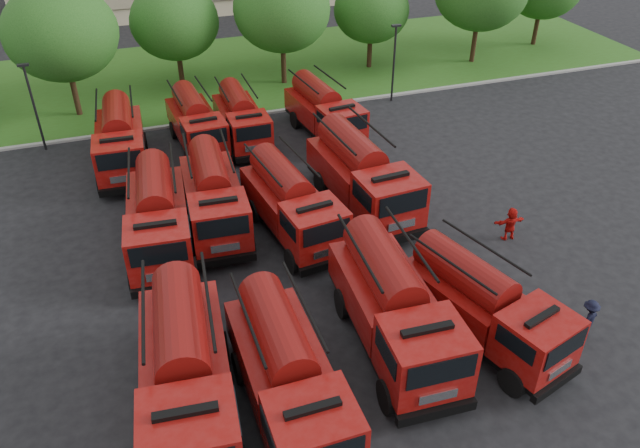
{
  "coord_description": "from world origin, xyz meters",
  "views": [
    {
      "loc": [
        -5.55,
        -18.72,
        16.64
      ],
      "look_at": [
        1.66,
        2.1,
        1.8
      ],
      "focal_mm": 35.0,
      "sensor_mm": 36.0,
      "label": 1
    }
  ],
  "objects_px": {
    "firefighter_2": "(553,366)",
    "fire_truck_5": "(214,196)",
    "fire_truck_9": "(196,123)",
    "firefighter_5": "(507,238)",
    "fire_truck_3": "(484,305)",
    "fire_truck_7": "(362,175)",
    "fire_truck_11": "(324,111)",
    "fire_truck_10": "(241,119)",
    "firefighter_4": "(181,275)",
    "fire_truck_4": "(158,217)",
    "fire_truck_6": "(292,204)",
    "fire_truck_2": "(394,307)",
    "fire_truck_0": "(185,373)",
    "fire_truck_1": "(288,375)",
    "fire_truck_8": "(120,140)",
    "firefighter_3": "(583,335)"
  },
  "relations": [
    {
      "from": "fire_truck_5",
      "to": "firefighter_4",
      "type": "bearing_deg",
      "value": -120.78
    },
    {
      "from": "fire_truck_11",
      "to": "firefighter_2",
      "type": "relative_size",
      "value": 3.74
    },
    {
      "from": "fire_truck_4",
      "to": "fire_truck_10",
      "type": "height_order",
      "value": "fire_truck_4"
    },
    {
      "from": "firefighter_2",
      "to": "fire_truck_3",
      "type": "bearing_deg",
      "value": 24.42
    },
    {
      "from": "fire_truck_3",
      "to": "fire_truck_9",
      "type": "relative_size",
      "value": 1.08
    },
    {
      "from": "fire_truck_7",
      "to": "fire_truck_2",
      "type": "bearing_deg",
      "value": -109.7
    },
    {
      "from": "fire_truck_8",
      "to": "fire_truck_9",
      "type": "bearing_deg",
      "value": 19.02
    },
    {
      "from": "fire_truck_9",
      "to": "firefighter_5",
      "type": "relative_size",
      "value": 4.17
    },
    {
      "from": "fire_truck_6",
      "to": "firefighter_3",
      "type": "bearing_deg",
      "value": -57.13
    },
    {
      "from": "fire_truck_0",
      "to": "fire_truck_1",
      "type": "bearing_deg",
      "value": -12.68
    },
    {
      "from": "fire_truck_10",
      "to": "firefighter_2",
      "type": "height_order",
      "value": "fire_truck_10"
    },
    {
      "from": "firefighter_5",
      "to": "fire_truck_4",
      "type": "bearing_deg",
      "value": -12.56
    },
    {
      "from": "fire_truck_0",
      "to": "fire_truck_8",
      "type": "xyz_separation_m",
      "value": [
        -0.72,
        17.91,
        -0.16
      ]
    },
    {
      "from": "fire_truck_4",
      "to": "fire_truck_11",
      "type": "relative_size",
      "value": 1.08
    },
    {
      "from": "fire_truck_11",
      "to": "firefighter_3",
      "type": "bearing_deg",
      "value": -85.98
    },
    {
      "from": "fire_truck_3",
      "to": "fire_truck_7",
      "type": "xyz_separation_m",
      "value": [
        -0.71,
        9.88,
        0.24
      ]
    },
    {
      "from": "fire_truck_2",
      "to": "fire_truck_9",
      "type": "distance_m",
      "value": 18.82
    },
    {
      "from": "fire_truck_11",
      "to": "firefighter_5",
      "type": "relative_size",
      "value": 4.37
    },
    {
      "from": "firefighter_2",
      "to": "firefighter_3",
      "type": "xyz_separation_m",
      "value": [
        2.04,
        0.95,
        0.0
      ]
    },
    {
      "from": "fire_truck_0",
      "to": "fire_truck_7",
      "type": "distance_m",
      "value": 14.07
    },
    {
      "from": "fire_truck_8",
      "to": "firefighter_3",
      "type": "relative_size",
      "value": 4.51
    },
    {
      "from": "fire_truck_1",
      "to": "fire_truck_3",
      "type": "bearing_deg",
      "value": 6.95
    },
    {
      "from": "fire_truck_2",
      "to": "firefighter_5",
      "type": "xyz_separation_m",
      "value": [
        7.92,
        4.42,
        -1.78
      ]
    },
    {
      "from": "firefighter_4",
      "to": "firefighter_3",
      "type": "bearing_deg",
      "value": -161.29
    },
    {
      "from": "fire_truck_4",
      "to": "fire_truck_6",
      "type": "distance_m",
      "value": 5.93
    },
    {
      "from": "fire_truck_1",
      "to": "fire_truck_8",
      "type": "distance_m",
      "value": 19.29
    },
    {
      "from": "fire_truck_4",
      "to": "fire_truck_8",
      "type": "distance_m",
      "value": 8.43
    },
    {
      "from": "fire_truck_2",
      "to": "fire_truck_11",
      "type": "xyz_separation_m",
      "value": [
        3.48,
        17.39,
        -0.21
      ]
    },
    {
      "from": "fire_truck_0",
      "to": "fire_truck_4",
      "type": "relative_size",
      "value": 1.07
    },
    {
      "from": "fire_truck_5",
      "to": "fire_truck_7",
      "type": "bearing_deg",
      "value": -1.56
    },
    {
      "from": "fire_truck_10",
      "to": "firefighter_4",
      "type": "relative_size",
      "value": 4.37
    },
    {
      "from": "fire_truck_3",
      "to": "fire_truck_11",
      "type": "distance_m",
      "value": 18.16
    },
    {
      "from": "firefighter_3",
      "to": "firefighter_5",
      "type": "xyz_separation_m",
      "value": [
        0.85,
        6.39,
        0.0
      ]
    },
    {
      "from": "fire_truck_9",
      "to": "firefighter_3",
      "type": "distance_m",
      "value": 23.21
    },
    {
      "from": "fire_truck_2",
      "to": "fire_truck_3",
      "type": "relative_size",
      "value": 1.09
    },
    {
      "from": "fire_truck_7",
      "to": "firefighter_3",
      "type": "bearing_deg",
      "value": -71.92
    },
    {
      "from": "fire_truck_1",
      "to": "fire_truck_6",
      "type": "distance_m",
      "value": 10.28
    },
    {
      "from": "fire_truck_1",
      "to": "fire_truck_4",
      "type": "bearing_deg",
      "value": 104.48
    },
    {
      "from": "firefighter_2",
      "to": "fire_truck_5",
      "type": "bearing_deg",
      "value": 21.79
    },
    {
      "from": "firefighter_5",
      "to": "fire_truck_10",
      "type": "bearing_deg",
      "value": -52.43
    },
    {
      "from": "fire_truck_8",
      "to": "fire_truck_9",
      "type": "distance_m",
      "value": 4.47
    },
    {
      "from": "fire_truck_4",
      "to": "firefighter_2",
      "type": "bearing_deg",
      "value": -38.61
    },
    {
      "from": "fire_truck_0",
      "to": "firefighter_3",
      "type": "bearing_deg",
      "value": 0.74
    },
    {
      "from": "fire_truck_3",
      "to": "firefighter_4",
      "type": "xyz_separation_m",
      "value": [
        -10.01,
        7.4,
        -1.58
      ]
    },
    {
      "from": "fire_truck_5",
      "to": "fire_truck_10",
      "type": "distance_m",
      "value": 8.97
    },
    {
      "from": "fire_truck_10",
      "to": "firefighter_4",
      "type": "distance_m",
      "value": 12.83
    },
    {
      "from": "fire_truck_5",
      "to": "fire_truck_8",
      "type": "height_order",
      "value": "fire_truck_5"
    },
    {
      "from": "fire_truck_6",
      "to": "fire_truck_3",
      "type": "bearing_deg",
      "value": -69.67
    },
    {
      "from": "fire_truck_7",
      "to": "fire_truck_3",
      "type": "bearing_deg",
      "value": -90.1
    },
    {
      "from": "fire_truck_2",
      "to": "fire_truck_6",
      "type": "xyz_separation_m",
      "value": [
        -1.36,
        8.05,
        -0.14
      ]
    }
  ]
}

